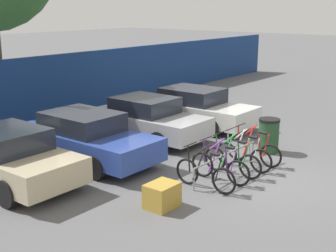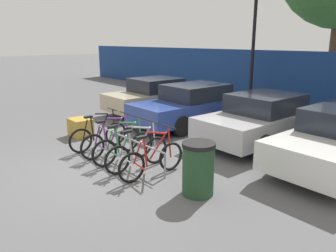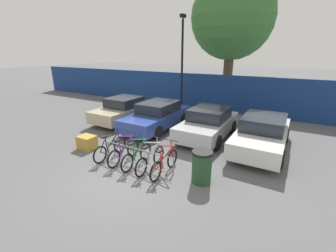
{
  "view_description": "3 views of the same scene",
  "coord_description": "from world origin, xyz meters",
  "px_view_note": "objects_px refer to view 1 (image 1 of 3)",
  "views": [
    {
      "loc": [
        -10.21,
        -5.32,
        4.28
      ],
      "look_at": [
        -1.38,
        1.69,
        1.37
      ],
      "focal_mm": 50.0,
      "sensor_mm": 36.0,
      "label": 1
    },
    {
      "loc": [
        6.28,
        -3.42,
        2.86
      ],
      "look_at": [
        0.04,
        1.74,
        0.73
      ],
      "focal_mm": 35.0,
      "sensor_mm": 36.0,
      "label": 2
    },
    {
      "loc": [
        4.38,
        -5.12,
        3.85
      ],
      "look_at": [
        0.16,
        2.15,
        1.07
      ],
      "focal_mm": 24.0,
      "sensor_mm": 36.0,
      "label": 3
    }
  ],
  "objects_px": {
    "car_beige": "(9,157)",
    "cargo_crate": "(162,195)",
    "bicycle_silver": "(243,155)",
    "bike_rack": "(226,157)",
    "car_blue": "(85,137)",
    "bicycle_purple": "(220,167)",
    "bicycle_green": "(232,161)",
    "bicycle_red": "(253,151)",
    "car_silver": "(147,119)",
    "car_white": "(194,107)",
    "bicycle_black": "(205,174)",
    "trash_bin": "(269,135)"
  },
  "relations": [
    {
      "from": "car_beige",
      "to": "cargo_crate",
      "type": "xyz_separation_m",
      "value": [
        1.25,
        -3.79,
        -0.41
      ]
    },
    {
      "from": "bicycle_silver",
      "to": "cargo_crate",
      "type": "relative_size",
      "value": 2.44
    },
    {
      "from": "bike_rack",
      "to": "car_blue",
      "type": "bearing_deg",
      "value": 112.48
    },
    {
      "from": "cargo_crate",
      "to": "bicycle_purple",
      "type": "bearing_deg",
      "value": -3.85
    },
    {
      "from": "car_blue",
      "to": "cargo_crate",
      "type": "relative_size",
      "value": 6.42
    },
    {
      "from": "bicycle_green",
      "to": "car_blue",
      "type": "xyz_separation_m",
      "value": [
        -1.6,
        3.86,
        0.31
      ]
    },
    {
      "from": "bicycle_red",
      "to": "car_beige",
      "type": "bearing_deg",
      "value": 139.06
    },
    {
      "from": "car_silver",
      "to": "car_white",
      "type": "bearing_deg",
      "value": -5.02
    },
    {
      "from": "bicycle_black",
      "to": "bicycle_purple",
      "type": "relative_size",
      "value": 1.0
    },
    {
      "from": "trash_bin",
      "to": "car_blue",
      "type": "bearing_deg",
      "value": 137.0
    },
    {
      "from": "bike_rack",
      "to": "car_white",
      "type": "distance_m",
      "value": 5.09
    },
    {
      "from": "bicycle_purple",
      "to": "car_blue",
      "type": "bearing_deg",
      "value": 105.46
    },
    {
      "from": "car_beige",
      "to": "trash_bin",
      "type": "xyz_separation_m",
      "value": [
        6.33,
        -3.78,
        -0.17
      ]
    },
    {
      "from": "bicycle_purple",
      "to": "car_blue",
      "type": "height_order",
      "value": "car_blue"
    },
    {
      "from": "trash_bin",
      "to": "car_beige",
      "type": "bearing_deg",
      "value": 149.17
    },
    {
      "from": "bicycle_black",
      "to": "car_white",
      "type": "relative_size",
      "value": 0.38
    },
    {
      "from": "car_blue",
      "to": "cargo_crate",
      "type": "xyz_separation_m",
      "value": [
        -1.12,
        -3.71,
        -0.42
      ]
    },
    {
      "from": "car_beige",
      "to": "trash_bin",
      "type": "relative_size",
      "value": 3.79
    },
    {
      "from": "bicycle_green",
      "to": "car_white",
      "type": "relative_size",
      "value": 0.38
    },
    {
      "from": "car_blue",
      "to": "car_silver",
      "type": "distance_m",
      "value": 2.76
    },
    {
      "from": "car_silver",
      "to": "cargo_crate",
      "type": "height_order",
      "value": "car_silver"
    },
    {
      "from": "bicycle_black",
      "to": "bicycle_silver",
      "type": "height_order",
      "value": "same"
    },
    {
      "from": "car_blue",
      "to": "car_white",
      "type": "distance_m",
      "value": 5.15
    },
    {
      "from": "trash_bin",
      "to": "bicycle_black",
      "type": "bearing_deg",
      "value": -177.48
    },
    {
      "from": "car_white",
      "to": "cargo_crate",
      "type": "bearing_deg",
      "value": -150.24
    },
    {
      "from": "car_white",
      "to": "trash_bin",
      "type": "distance_m",
      "value": 3.77
    },
    {
      "from": "car_white",
      "to": "bicycle_green",
      "type": "bearing_deg",
      "value": -133.65
    },
    {
      "from": "bicycle_silver",
      "to": "bicycle_purple",
      "type": "bearing_deg",
      "value": 177.07
    },
    {
      "from": "car_beige",
      "to": "bicycle_purple",
      "type": "bearing_deg",
      "value": -49.47
    },
    {
      "from": "bicycle_black",
      "to": "cargo_crate",
      "type": "bearing_deg",
      "value": 175.07
    },
    {
      "from": "bicycle_silver",
      "to": "bike_rack",
      "type": "bearing_deg",
      "value": 163.97
    },
    {
      "from": "bicycle_black",
      "to": "car_beige",
      "type": "xyz_separation_m",
      "value": [
        -2.7,
        3.94,
        0.31
      ]
    },
    {
      "from": "car_beige",
      "to": "bicycle_black",
      "type": "bearing_deg",
      "value": -55.54
    },
    {
      "from": "bicycle_green",
      "to": "car_blue",
      "type": "bearing_deg",
      "value": 113.03
    },
    {
      "from": "car_blue",
      "to": "trash_bin",
      "type": "xyz_separation_m",
      "value": [
        3.96,
        -3.7,
        -0.17
      ]
    },
    {
      "from": "bicycle_black",
      "to": "cargo_crate",
      "type": "height_order",
      "value": "bicycle_black"
    },
    {
      "from": "bicycle_purple",
      "to": "car_silver",
      "type": "bearing_deg",
      "value": 66.83
    },
    {
      "from": "bicycle_red",
      "to": "car_white",
      "type": "height_order",
      "value": "car_white"
    },
    {
      "from": "car_beige",
      "to": "car_silver",
      "type": "bearing_deg",
      "value": 0.02
    },
    {
      "from": "bicycle_silver",
      "to": "car_silver",
      "type": "relative_size",
      "value": 0.42
    },
    {
      "from": "bicycle_silver",
      "to": "car_white",
      "type": "bearing_deg",
      "value": 48.44
    },
    {
      "from": "bicycle_black",
      "to": "bicycle_silver",
      "type": "relative_size",
      "value": 1.0
    },
    {
      "from": "bike_rack",
      "to": "bicycle_red",
      "type": "distance_m",
      "value": 1.21
    },
    {
      "from": "bike_rack",
      "to": "bicycle_red",
      "type": "height_order",
      "value": "bicycle_red"
    },
    {
      "from": "bicycle_red",
      "to": "bicycle_silver",
      "type": "bearing_deg",
      "value": 176.75
    },
    {
      "from": "bicycle_silver",
      "to": "cargo_crate",
      "type": "xyz_separation_m",
      "value": [
        -3.29,
        0.14,
        -0.1
      ]
    },
    {
      "from": "bike_rack",
      "to": "car_beige",
      "type": "height_order",
      "value": "car_beige"
    },
    {
      "from": "bicycle_black",
      "to": "cargo_crate",
      "type": "relative_size",
      "value": 2.44
    },
    {
      "from": "car_beige",
      "to": "car_white",
      "type": "relative_size",
      "value": 0.88
    },
    {
      "from": "bicycle_silver",
      "to": "car_white",
      "type": "relative_size",
      "value": 0.38
    }
  ]
}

